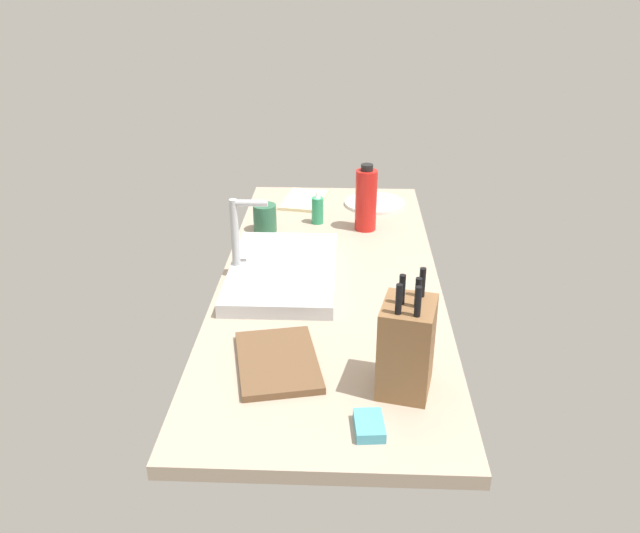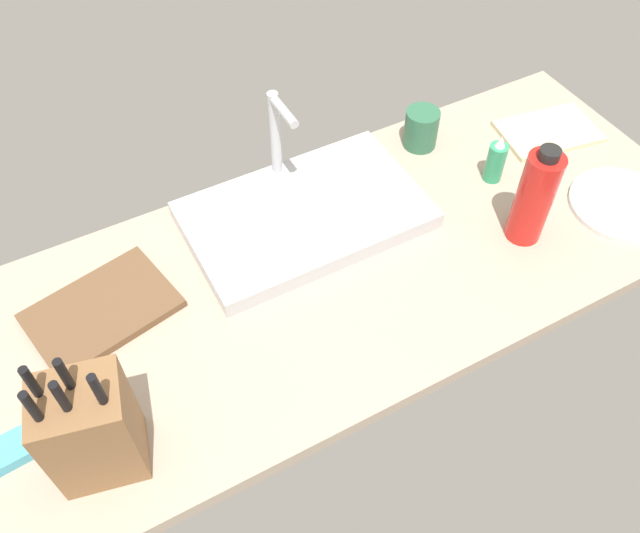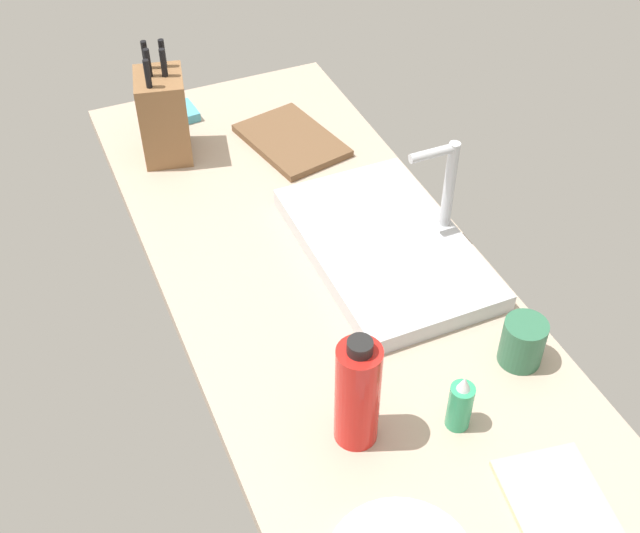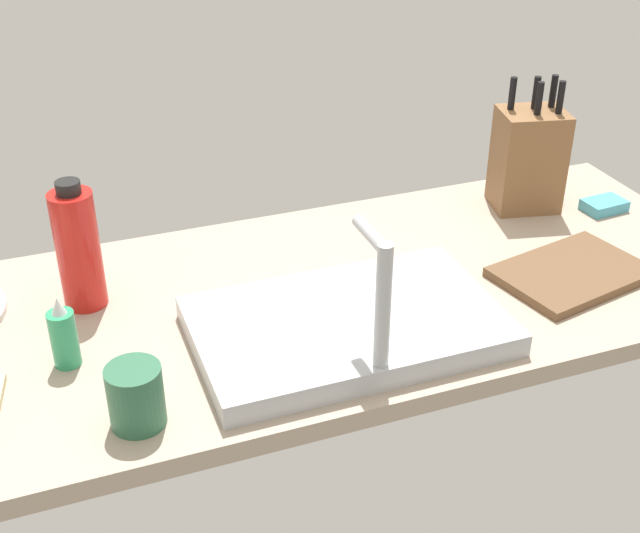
{
  "view_description": "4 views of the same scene",
  "coord_description": "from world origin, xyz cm",
  "px_view_note": "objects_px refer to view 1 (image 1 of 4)",
  "views": [
    {
      "loc": [
        -180.08,
        -4.46,
        93.87
      ],
      "look_at": [
        -4.47,
        2.72,
        9.17
      ],
      "focal_mm": 37.03,
      "sensor_mm": 36.0,
      "label": 1
    },
    {
      "loc": [
        -45.73,
        -75.74,
        110.78
      ],
      "look_at": [
        -6.22,
        -2.75,
        8.94
      ],
      "focal_mm": 37.11,
      "sensor_mm": 36.0,
      "label": 2
    },
    {
      "loc": [
        113.0,
        -50.39,
        120.8
      ],
      "look_at": [
        4.51,
        -3.5,
        10.72
      ],
      "focal_mm": 45.48,
      "sensor_mm": 36.0,
      "label": 3
    },
    {
      "loc": [
        44.5,
        122.32,
        85.72
      ],
      "look_at": [
        -0.95,
        0.77,
        9.7
      ],
      "focal_mm": 47.42,
      "sensor_mm": 36.0,
      "label": 4
    }
  ],
  "objects_px": {
    "soap_bottle": "(318,209)",
    "coffee_mug": "(265,218)",
    "dinner_plate": "(375,203)",
    "sink_basin": "(283,271)",
    "faucet": "(238,233)",
    "knife_block": "(407,346)",
    "dish_sponge": "(369,426)",
    "dish_towel": "(304,200)",
    "cutting_board": "(278,361)",
    "water_bottle": "(366,199)"
  },
  "relations": [
    {
      "from": "soap_bottle",
      "to": "coffee_mug",
      "type": "xyz_separation_m",
      "value": [
        -0.08,
        0.18,
        -0.01
      ]
    },
    {
      "from": "dinner_plate",
      "to": "soap_bottle",
      "type": "bearing_deg",
      "value": 133.16
    },
    {
      "from": "sink_basin",
      "to": "faucet",
      "type": "relative_size",
      "value": 2.06
    },
    {
      "from": "knife_block",
      "to": "dish_sponge",
      "type": "xyz_separation_m",
      "value": [
        -0.15,
        0.08,
        -0.1
      ]
    },
    {
      "from": "soap_bottle",
      "to": "dinner_plate",
      "type": "height_order",
      "value": "soap_bottle"
    },
    {
      "from": "dish_towel",
      "to": "cutting_board",
      "type": "bearing_deg",
      "value": -179.64
    },
    {
      "from": "cutting_board",
      "to": "dish_sponge",
      "type": "xyz_separation_m",
      "value": [
        -0.23,
        -0.21,
        0.0
      ]
    },
    {
      "from": "faucet",
      "to": "soap_bottle",
      "type": "relative_size",
      "value": 2.0
    },
    {
      "from": "faucet",
      "to": "knife_block",
      "type": "relative_size",
      "value": 0.87
    },
    {
      "from": "knife_block",
      "to": "water_bottle",
      "type": "bearing_deg",
      "value": 16.88
    },
    {
      "from": "dinner_plate",
      "to": "faucet",
      "type": "bearing_deg",
      "value": 146.34
    },
    {
      "from": "knife_block",
      "to": "water_bottle",
      "type": "relative_size",
      "value": 1.19
    },
    {
      "from": "faucet",
      "to": "dish_towel",
      "type": "bearing_deg",
      "value": -12.83
    },
    {
      "from": "soap_bottle",
      "to": "dish_towel",
      "type": "xyz_separation_m",
      "value": [
        0.23,
        0.06,
        -0.05
      ]
    },
    {
      "from": "sink_basin",
      "to": "faucet",
      "type": "xyz_separation_m",
      "value": [
        0.0,
        0.13,
        0.12
      ]
    },
    {
      "from": "dinner_plate",
      "to": "water_bottle",
      "type": "bearing_deg",
      "value": 170.53
    },
    {
      "from": "water_bottle",
      "to": "cutting_board",
      "type": "bearing_deg",
      "value": 165.23
    },
    {
      "from": "faucet",
      "to": "coffee_mug",
      "type": "distance_m",
      "value": 0.38
    },
    {
      "from": "cutting_board",
      "to": "dinner_plate",
      "type": "height_order",
      "value": "cutting_board"
    },
    {
      "from": "cutting_board",
      "to": "water_bottle",
      "type": "bearing_deg",
      "value": -14.77
    },
    {
      "from": "cutting_board",
      "to": "dish_sponge",
      "type": "bearing_deg",
      "value": -137.35
    },
    {
      "from": "sink_basin",
      "to": "water_bottle",
      "type": "height_order",
      "value": "water_bottle"
    },
    {
      "from": "dish_towel",
      "to": "coffee_mug",
      "type": "distance_m",
      "value": 0.33
    },
    {
      "from": "cutting_board",
      "to": "coffee_mug",
      "type": "bearing_deg",
      "value": 8.62
    },
    {
      "from": "water_bottle",
      "to": "soap_bottle",
      "type": "bearing_deg",
      "value": 73.69
    },
    {
      "from": "dinner_plate",
      "to": "sink_basin",
      "type": "bearing_deg",
      "value": 155.22
    },
    {
      "from": "cutting_board",
      "to": "dish_towel",
      "type": "relative_size",
      "value": 1.15
    },
    {
      "from": "cutting_board",
      "to": "soap_bottle",
      "type": "xyz_separation_m",
      "value": [
        0.92,
        -0.06,
        0.04
      ]
    },
    {
      "from": "soap_bottle",
      "to": "dinner_plate",
      "type": "relative_size",
      "value": 0.53
    },
    {
      "from": "dish_sponge",
      "to": "coffee_mug",
      "type": "bearing_deg",
      "value": 17.69
    },
    {
      "from": "soap_bottle",
      "to": "dinner_plate",
      "type": "xyz_separation_m",
      "value": [
        0.2,
        -0.22,
        -0.05
      ]
    },
    {
      "from": "sink_basin",
      "to": "coffee_mug",
      "type": "distance_m",
      "value": 0.38
    },
    {
      "from": "water_bottle",
      "to": "dinner_plate",
      "type": "relative_size",
      "value": 1.01
    },
    {
      "from": "dish_towel",
      "to": "water_bottle",
      "type": "bearing_deg",
      "value": -139.51
    },
    {
      "from": "coffee_mug",
      "to": "dish_sponge",
      "type": "distance_m",
      "value": 1.12
    },
    {
      "from": "coffee_mug",
      "to": "faucet",
      "type": "bearing_deg",
      "value": 174.78
    },
    {
      "from": "water_bottle",
      "to": "knife_block",
      "type": "bearing_deg",
      "value": -175.84
    },
    {
      "from": "dish_sponge",
      "to": "soap_bottle",
      "type": "bearing_deg",
      "value": 7.84
    },
    {
      "from": "faucet",
      "to": "dish_sponge",
      "type": "height_order",
      "value": "faucet"
    },
    {
      "from": "knife_block",
      "to": "dish_sponge",
      "type": "height_order",
      "value": "knife_block"
    },
    {
      "from": "water_bottle",
      "to": "dish_sponge",
      "type": "bearing_deg",
      "value": 179.23
    },
    {
      "from": "cutting_board",
      "to": "knife_block",
      "type": "bearing_deg",
      "value": -105.1
    },
    {
      "from": "faucet",
      "to": "soap_bottle",
      "type": "height_order",
      "value": "faucet"
    },
    {
      "from": "water_bottle",
      "to": "dish_towel",
      "type": "distance_m",
      "value": 0.38
    },
    {
      "from": "faucet",
      "to": "water_bottle",
      "type": "distance_m",
      "value": 0.55
    },
    {
      "from": "knife_block",
      "to": "dish_sponge",
      "type": "distance_m",
      "value": 0.2
    },
    {
      "from": "cutting_board",
      "to": "faucet",
      "type": "bearing_deg",
      "value": 18.71
    },
    {
      "from": "water_bottle",
      "to": "dish_sponge",
      "type": "height_order",
      "value": "water_bottle"
    },
    {
      "from": "dinner_plate",
      "to": "dish_sponge",
      "type": "height_order",
      "value": "dish_sponge"
    },
    {
      "from": "soap_bottle",
      "to": "dish_sponge",
      "type": "relative_size",
      "value": 1.39
    }
  ]
}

